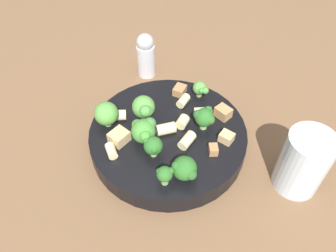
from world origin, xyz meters
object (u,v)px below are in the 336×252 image
broccoli_floret_0 (143,109)px  broccoli_floret_7 (144,130)px  rigatoni_7 (165,128)px  chicken_chunk_3 (227,137)px  broccoli_floret_5 (106,113)px  pepper_shaker (146,55)px  broccoli_floret_3 (185,169)px  chicken_chunk_1 (223,112)px  rigatoni_6 (120,115)px  broccoli_floret_2 (204,117)px  broccoli_floret_4 (202,90)px  drinking_glass (302,165)px  rigatoni_2 (143,104)px  pasta_bowl (168,136)px  chicken_chunk_2 (180,90)px  rigatoni_5 (182,122)px  rigatoni_3 (187,140)px  chicken_chunk_4 (119,137)px  rigatoni_0 (183,101)px  rigatoni_4 (111,151)px  broccoli_floret_6 (165,174)px  rigatoni_1 (203,113)px  chicken_chunk_0 (214,149)px  broccoli_floret_1 (153,146)px

broccoli_floret_0 → broccoli_floret_7: size_ratio=1.06×
rigatoni_7 → chicken_chunk_3: bearing=113.0°
broccoli_floret_5 → pepper_shaker: size_ratio=0.47×
broccoli_floret_3 → chicken_chunk_1: (-0.14, -0.01, -0.01)m
broccoli_floret_0 → rigatoni_6: bearing=-64.5°
rigatoni_7 → rigatoni_6: bearing=-78.3°
broccoli_floret_2 → broccoli_floret_4: bearing=-148.3°
drinking_glass → rigatoni_2: bearing=-85.4°
pasta_bowl → broccoli_floret_3: bearing=47.9°
broccoli_floret_7 → broccoli_floret_2: bearing=139.6°
rigatoni_6 → broccoli_floret_5: bearing=-26.1°
chicken_chunk_2 → broccoli_floret_3: bearing=34.2°
rigatoni_2 → rigatoni_7: size_ratio=0.98×
rigatoni_2 → pepper_shaker: pepper_shaker is taller
broccoli_floret_4 → chicken_chunk_2: size_ratio=1.25×
rigatoni_5 → chicken_chunk_2: rigatoni_5 is taller
chicken_chunk_1 → chicken_chunk_3: size_ratio=1.21×
rigatoni_7 → chicken_chunk_3: rigatoni_7 is taller
broccoli_floret_0 → rigatoni_3: (0.00, 0.08, -0.02)m
rigatoni_3 → chicken_chunk_3: rigatoni_3 is taller
chicken_chunk_2 → drinking_glass: bearing=79.8°
broccoli_floret_5 → chicken_chunk_3: broccoli_floret_5 is taller
rigatoni_2 → rigatoni_3: rigatoni_3 is taller
chicken_chunk_1 → broccoli_floret_4: bearing=-112.9°
chicken_chunk_4 → rigatoni_0: bearing=162.9°
rigatoni_7 → chicken_chunk_3: 0.10m
rigatoni_4 → pepper_shaker: size_ratio=0.27×
broccoli_floret_6 → rigatoni_5: size_ratio=1.58×
broccoli_floret_4 → rigatoni_3: bearing=17.7°
rigatoni_7 → broccoli_floret_3: bearing=51.6°
broccoli_floret_0 → rigatoni_1: (-0.06, 0.08, -0.02)m
rigatoni_0 → drinking_glass: bearing=84.1°
rigatoni_5 → chicken_chunk_1: bearing=140.9°
broccoli_floret_3 → broccoli_floret_7: size_ratio=0.90×
broccoli_floret_0 → chicken_chunk_4: 0.06m
broccoli_floret_3 → broccoli_floret_0: bearing=-116.6°
rigatoni_1 → rigatoni_4: rigatoni_1 is taller
broccoli_floret_5 → rigatoni_3: 0.13m
rigatoni_1 → chicken_chunk_0: 0.08m
pasta_bowl → pepper_shaker: bearing=-133.4°
rigatoni_6 → rigatoni_7: same height
broccoli_floret_4 → rigatoni_7: size_ratio=0.99×
rigatoni_3 → rigatoni_7: 0.04m
rigatoni_0 → drinking_glass: drinking_glass is taller
rigatoni_0 → drinking_glass: (0.02, 0.21, 0.00)m
rigatoni_6 → pepper_shaker: 0.17m
drinking_glass → broccoli_floret_1: bearing=-63.3°
broccoli_floret_2 → rigatoni_7: size_ratio=1.29×
broccoli_floret_3 → rigatoni_7: broccoli_floret_3 is taller
broccoli_floret_3 → broccoli_floret_4: size_ratio=1.31×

